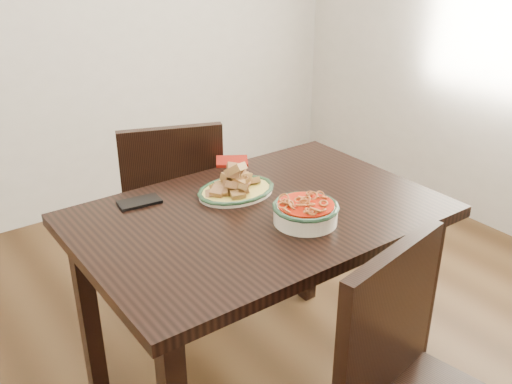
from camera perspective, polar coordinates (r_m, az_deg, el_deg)
floor at (r=2.44m, az=1.10°, el=-16.35°), size 3.50×3.50×0.00m
dining_table at (r=1.95m, az=0.35°, el=-4.42°), size 1.20×0.80×0.75m
chair_far at (r=2.54m, az=-8.42°, el=-1.23°), size 0.54×0.54×0.89m
fish_plate at (r=2.01m, az=-2.01°, el=0.98°), size 0.28×0.22×0.11m
noodle_bowl at (r=1.82m, az=4.98°, el=-1.81°), size 0.21×0.21×0.08m
smartphone at (r=1.99m, az=-11.58°, el=-0.98°), size 0.15×0.09×0.01m
napkin at (r=2.29m, az=-2.42°, el=3.10°), size 0.16×0.16×0.01m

